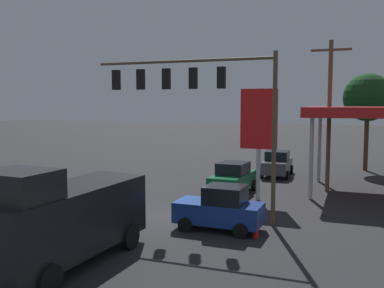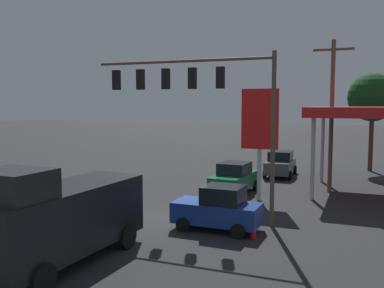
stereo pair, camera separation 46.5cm
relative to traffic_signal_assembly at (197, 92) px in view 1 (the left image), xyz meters
name	(u,v)px [view 1 (the left image)]	position (x,y,z in m)	size (l,w,h in m)	color
ground_plane	(177,218)	(0.86, 0.36, -6.09)	(200.00, 200.00, 0.00)	#262628
traffic_signal_assembly	(197,92)	(0.00, 0.00, 0.00)	(9.04, 0.43, 7.85)	brown
utility_pole	(329,112)	(-5.57, -8.74, -1.10)	(2.40, 0.26, 9.41)	brown
price_sign	(259,123)	(-1.98, -4.90, -1.68)	(2.10, 0.27, 6.37)	#B7B7BC
delivery_truck	(63,217)	(2.04, 7.49, -4.39)	(2.79, 6.89, 3.58)	black
sedan_far	(233,178)	(-0.15, -6.12, -5.14)	(2.27, 4.50, 1.93)	#0C592D
sedan_waiting	(277,163)	(-1.61, -13.59, -5.14)	(2.15, 4.45, 1.93)	#474C51
hatchback_crossing	(220,208)	(-1.68, 1.52, -5.14)	(3.82, 2.01, 1.97)	navy
street_tree	(368,98)	(-8.01, -18.84, -0.08)	(3.92, 3.92, 8.01)	#4C331E
fire_hydrant	(256,228)	(-3.40, 2.13, -5.65)	(0.24, 0.24, 0.88)	red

